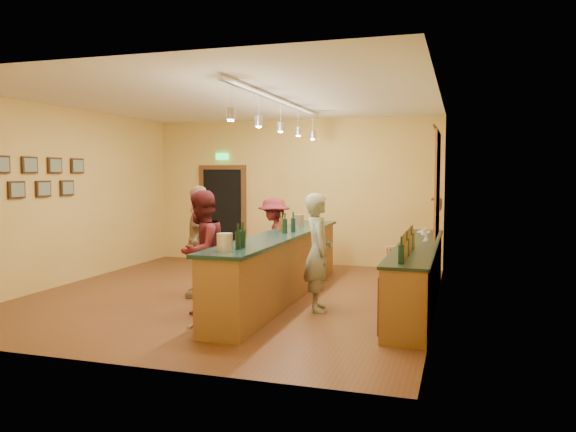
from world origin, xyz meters
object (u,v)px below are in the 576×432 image
(tasting_bar, at_px, (281,261))
(bar_stool, at_px, (392,253))
(bartender, at_px, (318,252))
(customer_a, at_px, (201,252))
(back_counter, at_px, (417,274))
(customer_b, at_px, (200,241))
(customer_c, at_px, (274,240))

(tasting_bar, xyz_separation_m, bar_stool, (1.51, 2.20, -0.11))
(bar_stool, bearing_deg, bartender, -104.83)
(tasting_bar, bearing_deg, bar_stool, 55.56)
(customer_a, bearing_deg, back_counter, 121.53)
(tasting_bar, distance_m, customer_a, 1.47)
(bartender, height_order, customer_b, customer_b)
(tasting_bar, xyz_separation_m, customer_b, (-1.30, -0.24, 0.30))
(bar_stool, bearing_deg, back_counter, -72.77)
(customer_a, relative_size, bar_stool, 2.76)
(back_counter, bearing_deg, bartender, -150.48)
(bartender, relative_size, customer_b, 0.95)
(customer_a, relative_size, customer_b, 0.97)
(customer_a, bearing_deg, customer_c, -179.52)
(tasting_bar, distance_m, customer_b, 1.36)
(customer_b, bearing_deg, bar_stool, 114.91)
(customer_b, height_order, customer_c, customer_b)
(tasting_bar, bearing_deg, customer_a, -124.15)
(customer_c, bearing_deg, bartender, 14.32)
(customer_b, xyz_separation_m, customer_c, (0.76, 1.55, -0.12))
(bar_stool, bearing_deg, customer_c, -156.49)
(customer_a, distance_m, customer_b, 1.07)
(customer_b, bearing_deg, tasting_bar, 84.52)
(bartender, distance_m, customer_c, 2.31)
(customer_a, distance_m, bar_stool, 4.14)
(back_counter, relative_size, bar_stool, 7.12)
(tasting_bar, relative_size, bartender, 2.96)
(customer_b, relative_size, customer_c, 1.16)
(bartender, relative_size, customer_a, 0.98)
(tasting_bar, relative_size, customer_c, 3.24)
(customer_b, height_order, bar_stool, customer_b)
(bartender, xyz_separation_m, customer_b, (-2.07, 0.35, 0.05))
(customer_c, bearing_deg, back_counter, 46.81)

